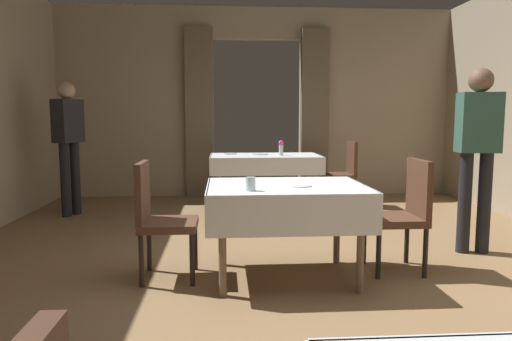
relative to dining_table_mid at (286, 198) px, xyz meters
The scene contains 14 objects.
ground 0.67m from the dining_table_mid, 68.47° to the right, with size 10.08×10.08×0.00m, color olive.
wall_back 4.12m from the dining_table_mid, 89.13° to the left, with size 6.40×0.27×3.00m.
dining_table_mid is the anchor object (origin of this frame).
dining_table_far 2.86m from the dining_table_mid, 88.19° to the left, with size 1.52×0.89×0.75m.
chair_mid_right 1.02m from the dining_table_mid, ahead, with size 0.44×0.44×0.93m.
chair_mid_left 1.01m from the dining_table_mid, behind, with size 0.44×0.44×0.93m.
chair_far_right 3.23m from the dining_table_mid, 67.50° to the left, with size 0.44×0.44×0.93m.
plate_mid_a 0.17m from the dining_table_mid, 44.44° to the right, with size 0.19×0.19×0.01m, color white.
glass_mid_b 0.43m from the dining_table_mid, 136.68° to the right, with size 0.07×0.07×0.10m, color silver.
flower_vase_far 2.78m from the dining_table_mid, 83.78° to the left, with size 0.07×0.07×0.21m.
plate_far_b 3.09m from the dining_table_mid, 97.40° to the left, with size 0.20×0.20×0.01m, color white.
plate_far_c 2.94m from the dining_table_mid, 89.66° to the left, with size 0.24×0.24×0.01m, color white.
person_waiter_by_doorway 1.98m from the dining_table_mid, 17.28° to the left, with size 0.39×0.27×1.72m.
person_diner_standing_aside 3.58m from the dining_table_mid, 133.87° to the left, with size 0.35×0.42×1.72m.
Camera 1 is at (-0.55, -3.44, 1.28)m, focal length 32.88 mm.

